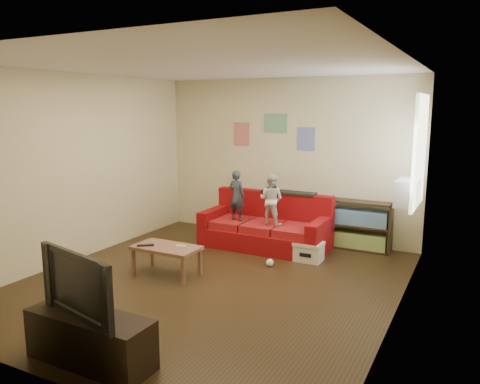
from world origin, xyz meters
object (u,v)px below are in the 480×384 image
at_px(sofa, 267,229).
at_px(television, 87,283).
at_px(child_a, 237,195).
at_px(tv_stand, 90,339).
at_px(child_b, 271,199).
at_px(bookshelf, 360,228).
at_px(coffee_table, 166,250).
at_px(file_box, 309,251).

bearing_deg(sofa, television, -88.88).
relative_size(child_a, tv_stand, 0.68).
xyz_separation_m(child_b, bookshelf, (1.21, 0.70, -0.47)).
relative_size(coffee_table, file_box, 2.17).
bearing_deg(tv_stand, child_a, 98.47).
bearing_deg(bookshelf, child_b, -150.04).
bearing_deg(bookshelf, tv_stand, -106.16).
height_order(coffee_table, file_box, coffee_table).
distance_m(coffee_table, bookshelf, 3.08).
bearing_deg(sofa, bookshelf, 21.30).
relative_size(bookshelf, television, 0.96).
height_order(child_a, bookshelf, child_a).
relative_size(sofa, bookshelf, 2.06).
distance_m(child_a, coffee_table, 1.72).
relative_size(child_a, television, 0.80).
bearing_deg(sofa, tv_stand, -88.88).
bearing_deg(television, tv_stand, 0.00).
relative_size(sofa, coffee_table, 2.26).
bearing_deg(bookshelf, coffee_table, -130.60).
xyz_separation_m(child_b, file_box, (0.70, -0.21, -0.67)).
xyz_separation_m(child_b, television, (-0.07, -3.73, -0.08)).
bearing_deg(tv_stand, bookshelf, 74.26).
bearing_deg(tv_stand, coffee_table, 109.38).
bearing_deg(file_box, bookshelf, 60.38).
distance_m(file_box, tv_stand, 3.61).
relative_size(coffee_table, bookshelf, 0.91).
bearing_deg(child_b, file_box, 166.40).
height_order(child_a, coffee_table, child_a).
height_order(child_b, tv_stand, child_b).
height_order(child_b, bookshelf, child_b).
bearing_deg(television, child_a, 111.32).
bearing_deg(coffee_table, sofa, 70.41).
distance_m(child_a, child_b, 0.60).
relative_size(sofa, child_b, 2.53).
bearing_deg(child_b, sofa, -45.72).
bearing_deg(child_a, bookshelf, -150.68).
xyz_separation_m(tv_stand, television, (0.00, 0.00, 0.52)).
relative_size(sofa, file_box, 4.91).
xyz_separation_m(file_box, television, (-0.77, -3.53, 0.60)).
distance_m(sofa, bookshelf, 1.46).
bearing_deg(child_b, bookshelf, -147.06).
bearing_deg(television, coffee_table, 122.23).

